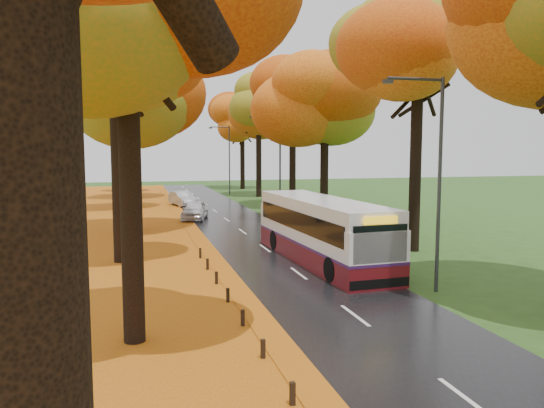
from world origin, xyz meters
name	(u,v)px	position (x,y,z in m)	size (l,w,h in m)	color
ground	(468,402)	(0.00, 0.00, 0.00)	(160.00, 160.00, 0.00)	#284C19
road	(240,230)	(0.00, 25.00, 0.02)	(6.50, 90.00, 0.04)	black
centre_line	(240,229)	(0.00, 25.00, 0.04)	(0.12, 90.00, 0.01)	silver
leaf_verge	(98,235)	(-9.00, 25.00, 0.01)	(12.00, 90.00, 0.02)	#90340D
leaf_drift	(194,231)	(-3.05, 25.00, 0.04)	(0.90, 90.00, 0.01)	orange
trees_left	(125,85)	(-7.18, 27.06, 9.53)	(9.20, 74.00, 13.88)	black
trees_right	(332,89)	(7.19, 26.91, 9.69)	(9.30, 74.20, 13.96)	black
bollard_row	(252,332)	(-3.70, 4.70, 0.26)	(0.11, 23.51, 0.52)	black
streetlamp_near	(434,168)	(3.95, 8.00, 4.71)	(2.45, 0.18, 8.00)	#333538
streetlamp_mid	(277,158)	(3.95, 30.00, 4.71)	(2.45, 0.18, 8.00)	#333538
streetlamp_far	(227,155)	(3.95, 52.00, 4.71)	(2.45, 0.18, 8.00)	#333538
bus	(321,229)	(1.79, 14.12, 1.61)	(3.21, 11.49, 2.99)	#570D13
car_white	(195,210)	(-2.32, 30.76, 0.76)	(1.69, 4.20, 1.43)	silver
car_silver	(182,198)	(-2.35, 40.66, 0.74)	(1.48, 4.25, 1.40)	#A4A8AC
car_dark	(181,197)	(-2.25, 43.39, 0.61)	(1.59, 3.91, 1.13)	black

